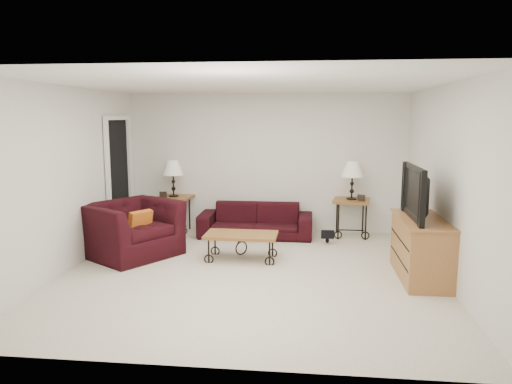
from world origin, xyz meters
The scene contains 20 objects.
ground centered at (0.00, 0.00, 0.00)m, with size 5.00×5.00×0.00m, color beige.
wall_back centered at (0.00, 2.50, 1.25)m, with size 5.00×0.02×2.50m, color silver.
wall_front centered at (0.00, -2.50, 1.25)m, with size 5.00×0.02×2.50m, color silver.
wall_left centered at (-2.50, 0.00, 1.25)m, with size 0.02×5.00×2.50m, color silver.
wall_right centered at (2.50, 0.00, 1.25)m, with size 0.02×5.00×2.50m, color silver.
ceiling centered at (0.00, 0.00, 2.50)m, with size 5.00×5.00×0.00m, color white.
doorway centered at (-2.47, 1.65, 1.02)m, with size 0.08×0.94×2.04m, color black.
sofa centered at (-0.15, 2.02, 0.29)m, with size 1.97×0.77×0.58m, color black.
side_table_left centered at (-1.67, 2.20, 0.33)m, with size 0.60×0.60×0.66m, color brown.
side_table_right centered at (1.51, 2.20, 0.33)m, with size 0.61×0.61×0.66m, color brown.
lamp_left centered at (-1.67, 2.20, 0.98)m, with size 0.37×0.37×0.66m, color black, non-canonical shape.
lamp_right centered at (1.51, 2.20, 0.99)m, with size 0.38×0.38×0.66m, color black, non-canonical shape.
photo_frame_left centered at (-1.82, 2.05, 0.71)m, with size 0.13×0.02×0.11m, color black.
photo_frame_right centered at (1.66, 2.05, 0.72)m, with size 0.13×0.02×0.11m, color black.
coffee_table centered at (-0.21, 0.60, 0.20)m, with size 1.05×0.57×0.39m, color brown.
armchair centered at (-1.88, 0.63, 0.41)m, with size 1.26×1.10×0.82m, color black.
throw_pillow centered at (-1.72, 0.58, 0.52)m, with size 0.37×0.10×0.37m, color #C15F18.
tv_stand centered at (2.23, 0.05, 0.40)m, with size 0.55×1.32×0.79m, color #A2623C.
television centered at (2.21, 0.05, 1.13)m, with size 1.18×0.16×0.68m, color black.
backpack centered at (1.09, 1.70, 0.21)m, with size 0.33×0.25×0.43m, color black.
Camera 1 is at (0.76, -6.20, 2.09)m, focal length 33.80 mm.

